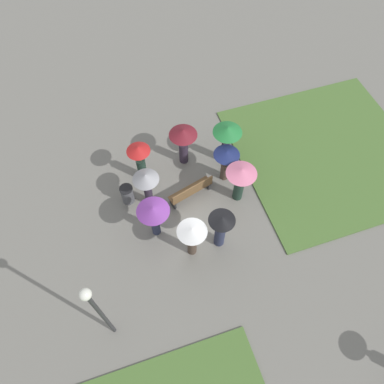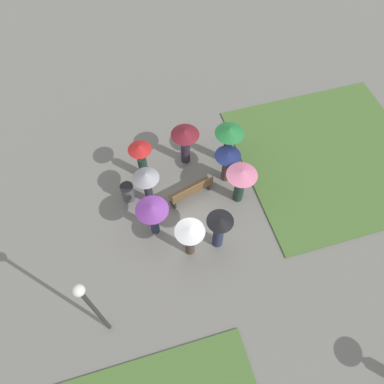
{
  "view_description": "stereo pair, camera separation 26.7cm",
  "coord_description": "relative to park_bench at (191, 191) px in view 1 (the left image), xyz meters",
  "views": [
    {
      "loc": [
        2.08,
        6.68,
        12.81
      ],
      "look_at": [
        -0.26,
        -0.37,
        0.88
      ],
      "focal_mm": 35.0,
      "sensor_mm": 36.0,
      "label": 1
    },
    {
      "loc": [
        1.83,
        6.76,
        12.81
      ],
      "look_at": [
        -0.26,
        -0.37,
        0.88
      ],
      "focal_mm": 35.0,
      "sensor_mm": 36.0,
      "label": 2
    }
  ],
  "objects": [
    {
      "name": "ground_plane",
      "position": [
        0.32,
        0.67,
        -0.47
      ],
      "size": [
        90.0,
        90.0,
        0.0
      ],
      "primitive_type": "plane",
      "color": "slate"
    },
    {
      "name": "lawn_patch_near",
      "position": [
        -6.26,
        -0.24,
        -0.44
      ],
      "size": [
        7.4,
        7.4,
        0.06
      ],
      "color": "#4C7033",
      "rests_on": "ground_plane"
    },
    {
      "name": "park_bench",
      "position": [
        0.0,
        0.0,
        0.0
      ],
      "size": [
        1.86,
        0.88,
        0.9
      ],
      "rotation": [
        0.0,
        0.0,
        0.27
      ],
      "color": "brown",
      "rests_on": "ground_plane"
    },
    {
      "name": "lamp_post",
      "position": [
        3.99,
        4.06,
        2.21
      ],
      "size": [
        0.32,
        0.32,
        4.13
      ],
      "color": "#2D2D30",
      "rests_on": "ground_plane"
    },
    {
      "name": "trash_bin",
      "position": [
        2.4,
        -0.65,
        -0.04
      ],
      "size": [
        0.52,
        0.52,
        0.86
      ],
      "color": "#4C4C51",
      "rests_on": "ground_plane"
    },
    {
      "name": "crowd_person_green",
      "position": [
        -1.92,
        -1.34,
        1.05
      ],
      "size": [
        1.16,
        1.16,
        2.03
      ],
      "rotation": [
        0.0,
        0.0,
        2.44
      ],
      "color": "#2D2333",
      "rests_on": "ground_plane"
    },
    {
      "name": "crowd_person_black",
      "position": [
        -0.36,
        2.17,
        0.74
      ],
      "size": [
        0.93,
        0.93,
        1.93
      ],
      "rotation": [
        0.0,
        0.0,
        3.18
      ],
      "color": "#282D47",
      "rests_on": "ground_plane"
    },
    {
      "name": "crowd_person_purple",
      "position": [
        1.72,
        1.03,
        0.93
      ],
      "size": [
        1.17,
        1.17,
        1.82
      ],
      "rotation": [
        0.0,
        0.0,
        1.16
      ],
      "color": "#282D47",
      "rests_on": "ground_plane"
    },
    {
      "name": "crowd_person_navy",
      "position": [
        -1.59,
        -0.5,
        0.72
      ],
      "size": [
        1.02,
        1.02,
        1.69
      ],
      "rotation": [
        0.0,
        0.0,
        0.61
      ],
      "color": "#47382D",
      "rests_on": "ground_plane"
    },
    {
      "name": "crowd_person_grey",
      "position": [
        1.63,
        -0.28,
        0.94
      ],
      "size": [
        0.97,
        0.97,
        1.91
      ],
      "rotation": [
        0.0,
        0.0,
        5.77
      ],
      "color": "#2D2333",
      "rests_on": "ground_plane"
    },
    {
      "name": "crowd_person_maroon",
      "position": [
        -0.28,
        -1.84,
        0.94
      ],
      "size": [
        1.12,
        1.12,
        1.93
      ],
      "rotation": [
        0.0,
        0.0,
        2.45
      ],
      "color": "#2D2333",
      "rests_on": "ground_plane"
    },
    {
      "name": "crowd_person_pink",
      "position": [
        -1.75,
        0.55,
        0.87
      ],
      "size": [
        1.16,
        1.16,
        1.87
      ],
      "rotation": [
        0.0,
        0.0,
        1.09
      ],
      "color": "#1E3328",
      "rests_on": "ground_plane"
    },
    {
      "name": "crowd_person_white",
      "position": [
        0.7,
        2.2,
        0.82
      ],
      "size": [
        1.04,
        1.04,
        1.82
      ],
      "rotation": [
        0.0,
        0.0,
        0.01
      ],
      "color": "#47382D",
      "rests_on": "ground_plane"
    },
    {
      "name": "crowd_person_red",
      "position": [
        1.58,
        -1.54,
        0.81
      ],
      "size": [
        0.91,
        0.91,
        1.97
      ],
      "rotation": [
        0.0,
        0.0,
        5.38
      ],
      "color": "#1E3328",
      "rests_on": "ground_plane"
    }
  ]
}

